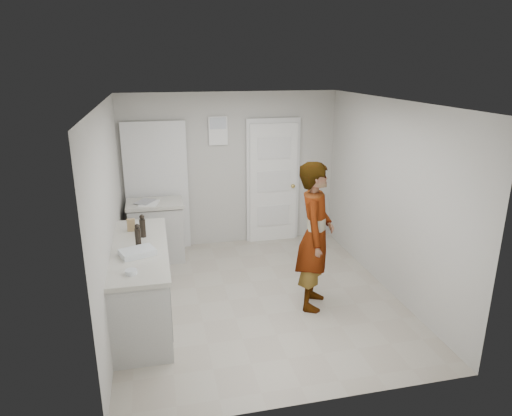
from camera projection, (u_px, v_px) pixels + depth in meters
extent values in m
plane|color=#A59B8A|center=(259.00, 297.00, 5.97)|extent=(4.00, 4.00, 0.00)
plane|color=#B9B6AE|center=(231.00, 170.00, 7.44)|extent=(3.50, 0.00, 3.50)
plane|color=#B9B6AE|center=(314.00, 278.00, 3.73)|extent=(3.50, 0.00, 3.50)
plane|color=#B9B6AE|center=(110.00, 216.00, 5.22)|extent=(0.00, 4.00, 4.00)
plane|color=#B9B6AE|center=(389.00, 197.00, 5.95)|extent=(0.00, 4.00, 4.00)
plane|color=silver|center=(259.00, 102.00, 5.20)|extent=(4.00, 4.00, 0.00)
cube|color=white|center=(273.00, 184.00, 7.60)|extent=(0.80, 0.05, 2.00)
cube|color=silver|center=(273.00, 181.00, 7.62)|extent=(0.90, 0.04, 2.10)
sphere|color=#B39645|center=(293.00, 186.00, 7.64)|extent=(0.07, 0.07, 0.07)
cube|color=white|center=(218.00, 131.00, 7.17)|extent=(0.30, 0.02, 0.45)
cube|color=black|center=(157.00, 188.00, 7.23)|extent=(0.90, 0.05, 2.04)
cube|color=silver|center=(157.00, 188.00, 7.20)|extent=(0.98, 0.02, 2.10)
cube|color=silver|center=(142.00, 286.00, 5.34)|extent=(0.60, 1.90, 0.86)
cube|color=black|center=(145.00, 315.00, 5.46)|extent=(0.56, 1.86, 0.08)
cube|color=beige|center=(139.00, 249.00, 5.20)|extent=(0.64, 1.96, 0.05)
cube|color=silver|center=(157.00, 233.00, 7.01)|extent=(0.80, 0.55, 0.86)
cube|color=black|center=(158.00, 256.00, 7.13)|extent=(0.75, 0.54, 0.08)
cube|color=beige|center=(155.00, 204.00, 6.87)|extent=(0.84, 0.61, 0.05)
imported|color=silver|center=(315.00, 236.00, 5.52)|extent=(0.68, 0.80, 1.84)
cube|color=olive|center=(131.00, 225.00, 5.65)|extent=(0.10, 0.05, 0.16)
cylinder|color=tan|center=(141.00, 229.00, 5.60)|extent=(0.06, 0.06, 0.09)
cylinder|color=black|center=(143.00, 228.00, 5.46)|extent=(0.07, 0.07, 0.22)
sphere|color=black|center=(142.00, 217.00, 5.42)|extent=(0.06, 0.06, 0.06)
cylinder|color=black|center=(138.00, 239.00, 5.11)|extent=(0.07, 0.07, 0.24)
sphere|color=black|center=(137.00, 226.00, 5.07)|extent=(0.06, 0.06, 0.06)
cube|color=silver|center=(137.00, 252.00, 4.97)|extent=(0.42, 0.36, 0.06)
cube|color=silver|center=(137.00, 253.00, 4.97)|extent=(0.37, 0.31, 0.05)
cylinder|color=silver|center=(131.00, 272.00, 4.52)|extent=(0.12, 0.12, 0.05)
sphere|color=white|center=(129.00, 273.00, 4.51)|extent=(0.04, 0.04, 0.04)
sphere|color=white|center=(133.00, 271.00, 4.53)|extent=(0.04, 0.04, 0.04)
cube|color=white|center=(149.00, 203.00, 6.78)|extent=(0.33, 0.38, 0.01)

